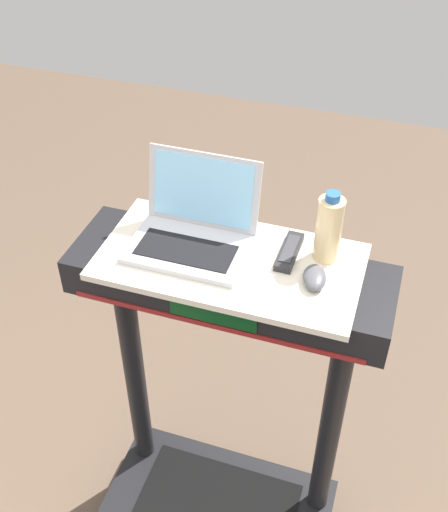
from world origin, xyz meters
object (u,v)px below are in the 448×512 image
Objects in this scene: computer_mouse at (315,277)px; tv_remote at (289,252)px; water_bottle at (329,228)px; laptop at (193,229)px.

tv_remote is at bearing 123.12° from computer_mouse.
tv_remote is at bearing -166.80° from water_bottle.
laptop is 2.01× the size of tv_remote.
water_bottle is at bearing 75.12° from computer_mouse.
laptop is 0.27m from tv_remote.
tv_remote is (-0.09, -0.02, -0.09)m from water_bottle.
laptop reaches higher than water_bottle.
computer_mouse is (0.35, -0.06, -0.03)m from laptop.
laptop is at bearing -172.87° from tv_remote.
tv_remote is at bearing 8.41° from laptop.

